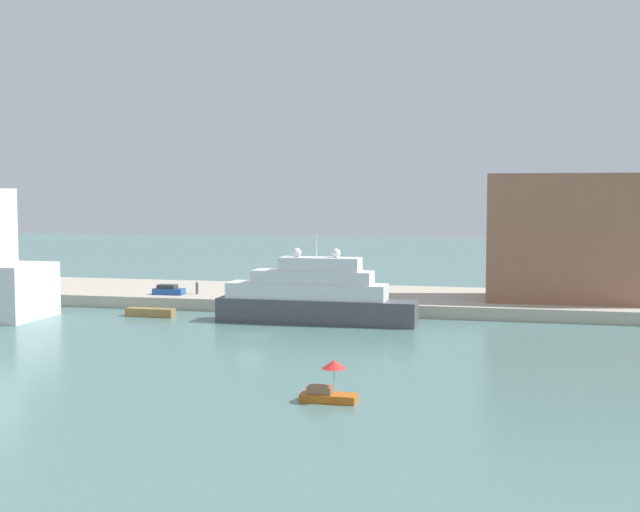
# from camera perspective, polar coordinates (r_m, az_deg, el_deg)

# --- Properties ---
(ground) EXTENTS (400.00, 400.00, 0.00)m
(ground) POSITION_cam_1_polar(r_m,az_deg,el_deg) (86.34, -4.67, -5.40)
(ground) COLOR slate
(quay_dock) EXTENTS (110.00, 21.05, 1.50)m
(quay_dock) POSITION_cam_1_polar(r_m,az_deg,el_deg) (111.49, -0.44, -2.83)
(quay_dock) COLOR #B7AD99
(quay_dock) RESTS_ON ground
(large_yacht) EXTENTS (22.45, 4.09, 9.99)m
(large_yacht) POSITION_cam_1_polar(r_m,az_deg,el_deg) (94.20, -0.43, -2.79)
(large_yacht) COLOR #4C4C51
(large_yacht) RESTS_ON ground
(small_motorboat) EXTENTS (3.90, 1.72, 2.96)m
(small_motorboat) POSITION_cam_1_polar(r_m,az_deg,el_deg) (59.13, 0.59, -8.84)
(small_motorboat) COLOR #C66019
(small_motorboat) RESTS_ON ground
(work_barge) EXTENTS (5.86, 1.43, 0.98)m
(work_barge) POSITION_cam_1_polar(r_m,az_deg,el_deg) (101.45, -11.38, -3.76)
(work_barge) COLOR olive
(work_barge) RESTS_ON ground
(harbor_building) EXTENTS (21.07, 10.42, 15.32)m
(harbor_building) POSITION_cam_1_polar(r_m,az_deg,el_deg) (106.71, 16.94, 1.21)
(harbor_building) COLOR #9E664C
(harbor_building) RESTS_ON quay_dock
(parked_car) EXTENTS (3.96, 1.69, 1.29)m
(parked_car) POSITION_cam_1_polar(r_m,az_deg,el_deg) (110.36, -10.19, -2.28)
(parked_car) COLOR #1E4C99
(parked_car) RESTS_ON quay_dock
(person_figure) EXTENTS (0.36, 0.36, 1.69)m
(person_figure) POSITION_cam_1_polar(r_m,az_deg,el_deg) (110.32, -8.30, -2.15)
(person_figure) COLOR #4C4C4C
(person_figure) RESTS_ON quay_dock
(mooring_bollard) EXTENTS (0.44, 0.44, 0.81)m
(mooring_bollard) POSITION_cam_1_polar(r_m,az_deg,el_deg) (101.26, 2.22, -2.89)
(mooring_bollard) COLOR black
(mooring_bollard) RESTS_ON quay_dock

